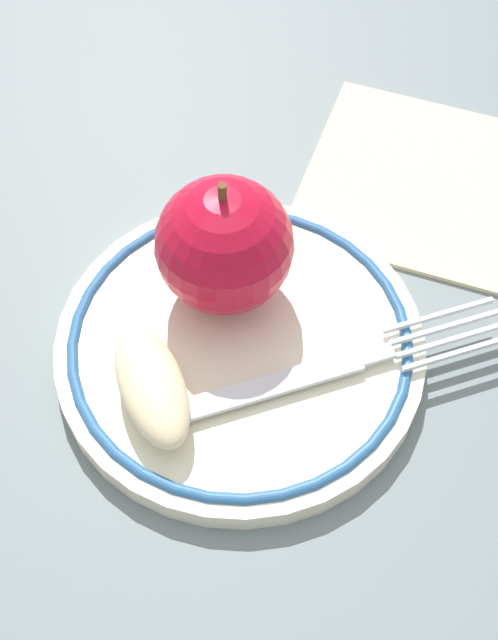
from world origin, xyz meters
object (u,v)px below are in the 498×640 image
fork (334,367)px  apple_slice_front (152,385)px  plate (249,350)px  apple_red_whole (224,245)px  napkin_folded (421,180)px

fork → apple_slice_front: bearing=171.7°
plate → apple_red_whole: 0.06m
plate → apple_slice_front: size_ratio=2.70×
apple_red_whole → fork: 0.08m
napkin_folded → apple_slice_front: bearing=-113.4°
fork → napkin_folded: size_ratio=1.11×
fork → plate: bearing=141.0°
napkin_folded → plate: bearing=-109.4°
plate → apple_red_whole: bearing=130.1°
apple_red_whole → napkin_folded: bearing=58.0°
plate → napkin_folded: size_ratio=1.42×
apple_red_whole → apple_slice_front: 0.08m
plate → apple_slice_front: apple_slice_front is taller
apple_slice_front → napkin_folded: apple_slice_front is taller
fork → napkin_folded: (0.01, 0.15, -0.01)m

